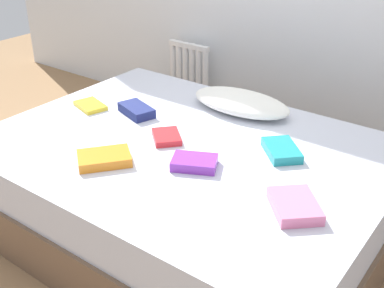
# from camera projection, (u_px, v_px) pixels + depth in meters

# --- Properties ---
(ground_plane) EXTENTS (8.00, 8.00, 0.00)m
(ground_plane) POSITION_uv_depth(u_px,v_px,m) (187.00, 225.00, 2.66)
(ground_plane) COLOR #93704C
(bed) EXTENTS (2.00, 1.50, 0.50)m
(bed) POSITION_uv_depth(u_px,v_px,m) (186.00, 187.00, 2.55)
(bed) COLOR brown
(bed) RESTS_ON ground
(radiator) EXTENTS (0.36, 0.04, 0.45)m
(radiator) POSITION_uv_depth(u_px,v_px,m) (189.00, 72.00, 3.82)
(radiator) COLOR white
(radiator) RESTS_ON ground
(pillow) EXTENTS (0.60, 0.31, 0.10)m
(pillow) POSITION_uv_depth(u_px,v_px,m) (241.00, 102.00, 2.77)
(pillow) COLOR white
(pillow) RESTS_ON bed
(textbook_orange) EXTENTS (0.28, 0.29, 0.04)m
(textbook_orange) POSITION_uv_depth(u_px,v_px,m) (104.00, 158.00, 2.26)
(textbook_orange) COLOR orange
(textbook_orange) RESTS_ON bed
(textbook_yellow) EXTENTS (0.22, 0.18, 0.02)m
(textbook_yellow) POSITION_uv_depth(u_px,v_px,m) (90.00, 106.00, 2.83)
(textbook_yellow) COLOR yellow
(textbook_yellow) RESTS_ON bed
(textbook_purple) EXTENTS (0.24, 0.21, 0.04)m
(textbook_purple) POSITION_uv_depth(u_px,v_px,m) (194.00, 163.00, 2.22)
(textbook_purple) COLOR purple
(textbook_purple) RESTS_ON bed
(textbook_navy) EXTENTS (0.25, 0.19, 0.05)m
(textbook_navy) POSITION_uv_depth(u_px,v_px,m) (137.00, 110.00, 2.74)
(textbook_navy) COLOR navy
(textbook_navy) RESTS_ON bed
(textbook_pink) EXTENTS (0.28, 0.28, 0.05)m
(textbook_pink) POSITION_uv_depth(u_px,v_px,m) (295.00, 206.00, 1.92)
(textbook_pink) COLOR pink
(textbook_pink) RESTS_ON bed
(textbook_red) EXTENTS (0.22, 0.21, 0.03)m
(textbook_red) POSITION_uv_depth(u_px,v_px,m) (167.00, 137.00, 2.47)
(textbook_red) COLOR red
(textbook_red) RESTS_ON bed
(textbook_teal) EXTENTS (0.26, 0.26, 0.04)m
(textbook_teal) POSITION_uv_depth(u_px,v_px,m) (282.00, 150.00, 2.33)
(textbook_teal) COLOR teal
(textbook_teal) RESTS_ON bed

